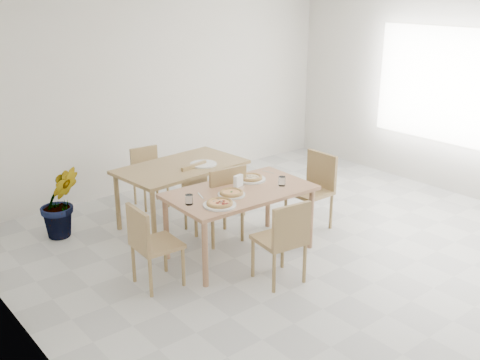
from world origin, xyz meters
TOP-DOWN VIEW (x-y plane):
  - room at (2.98, 0.30)m, footprint 7.28×7.00m
  - main_table at (-0.61, 0.94)m, footprint 1.60×0.94m
  - chair_south at (-0.70, 0.15)m, footprint 0.49×0.49m
  - chair_north at (-0.54, 1.79)m, footprint 0.46×0.46m
  - chair_west at (-1.76, 0.93)m, footprint 0.44×0.44m
  - chair_east at (0.56, 0.95)m, footprint 0.46×0.46m
  - plate_margherita at (-0.79, 0.87)m, footprint 0.29×0.29m
  - plate_mushroom at (-0.31, 1.11)m, footprint 0.33×0.33m
  - plate_pepperoni at (-1.06, 0.72)m, footprint 0.33×0.33m
  - pizza_margherita at (-0.79, 0.87)m, footprint 0.32×0.32m
  - pizza_mushroom at (-0.31, 1.11)m, footprint 0.29×0.29m
  - pizza_pepperoni at (-1.06, 0.72)m, footprint 0.34×0.34m
  - tumbler_a at (-1.27, 0.94)m, footprint 0.08×0.08m
  - tumbler_b at (-0.17, 0.76)m, footprint 0.08×0.08m
  - napkin_holder at (-0.58, 1.02)m, footprint 0.13×0.09m
  - fork_a at (0.02, 1.19)m, footprint 0.04×0.17m
  - fork_b at (-1.05, 1.06)m, footprint 0.08×0.18m
  - second_table at (-0.63, 2.07)m, footprint 1.61×1.00m
  - chair_back_s at (-0.58, 1.29)m, footprint 0.51×0.51m
  - chair_back_n at (-0.63, 2.87)m, footprint 0.42×0.42m
  - plate_empty at (-0.40, 1.91)m, footprint 0.32×0.32m
  - potted_plant at (-1.96, 2.62)m, footprint 0.53×0.45m

SIDE VIEW (x-z plane):
  - potted_plant at x=-1.96m, z-range 0.00..0.87m
  - chair_back_n at x=-0.63m, z-range 0.06..0.85m
  - chair_north at x=-0.54m, z-range 0.06..0.86m
  - chair_west at x=-1.76m, z-range 0.07..0.92m
  - chair_south at x=-0.70m, z-range 0.07..0.95m
  - chair_east at x=0.56m, z-range 0.07..1.00m
  - chair_back_s at x=-0.58m, z-range 0.07..1.01m
  - second_table at x=-0.63m, z-range 0.30..1.05m
  - main_table at x=-0.61m, z-range 0.30..1.05m
  - fork_a at x=0.02m, z-range 0.75..0.76m
  - fork_b at x=-1.05m, z-range 0.75..0.76m
  - plate_margherita at x=-0.79m, z-range 0.75..0.77m
  - plate_mushroom at x=-0.31m, z-range 0.75..0.77m
  - plate_pepperoni at x=-1.06m, z-range 0.75..0.77m
  - plate_empty at x=-0.40m, z-range 0.75..0.77m
  - pizza_margherita at x=-0.79m, z-range 0.76..0.80m
  - pizza_mushroom at x=-0.31m, z-range 0.76..0.80m
  - pizza_pepperoni at x=-1.06m, z-range 0.77..0.80m
  - tumbler_b at x=-0.17m, z-range 0.75..0.85m
  - tumbler_a at x=-1.27m, z-range 0.75..0.85m
  - napkin_holder at x=-0.58m, z-range 0.75..0.89m
  - room at x=2.98m, z-range -2.00..5.00m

